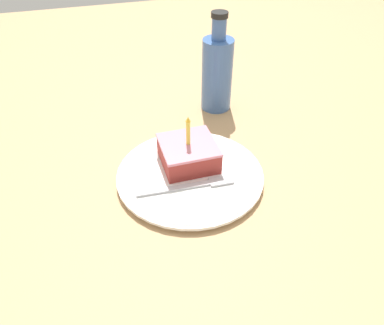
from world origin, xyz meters
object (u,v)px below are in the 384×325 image
Objects in this scene: plate at (192,174)px; fork at (192,186)px; bottle at (217,72)px; cake_slice at (188,153)px.

fork is at bearing -15.99° from plate.
fork is 0.33m from bottle.
cake_slice is 0.46× the size of bottle.
fork reaches higher than plate.
bottle is (-0.22, 0.14, 0.06)m from cake_slice.
bottle is at bearing 152.67° from fork.
plate is at bearing 164.01° from fork.
plate is 1.22× the size of bottle.
fork is (0.07, -0.01, -0.02)m from cake_slice.
fork is (0.04, -0.01, 0.01)m from plate.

